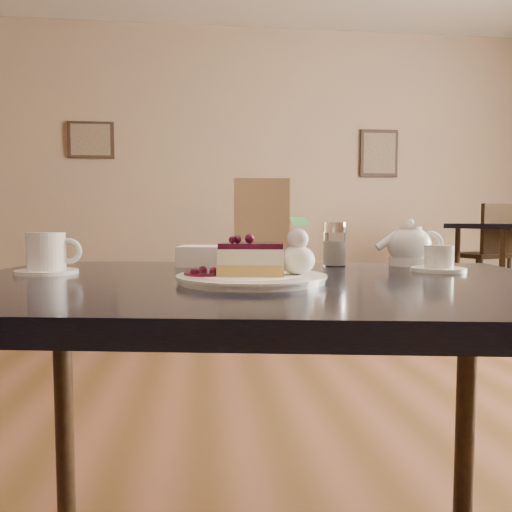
{
  "coord_description": "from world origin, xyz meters",
  "views": [
    {
      "loc": [
        -0.28,
        -0.78,
        0.8
      ],
      "look_at": [
        -0.2,
        -0.01,
        0.75
      ],
      "focal_mm": 35.0,
      "sensor_mm": 36.0,
      "label": 1
    }
  ],
  "objects": [
    {
      "name": "menu_card",
      "position": [
        -0.14,
        0.38,
        0.8
      ],
      "size": [
        0.13,
        0.05,
        0.2
      ],
      "primitive_type": "cube",
      "rotation": [
        0.0,
        0.0,
        -0.16
      ],
      "color": "beige",
      "rests_on": "main_table"
    },
    {
      "name": "napkin_stack",
      "position": [
        -0.28,
        0.4,
        0.72
      ],
      "size": [
        0.13,
        0.13,
        0.05
      ],
      "primitive_type": "cube",
      "rotation": [
        0.0,
        0.0,
        -0.16
      ],
      "color": "white",
      "rests_on": "main_table"
    },
    {
      "name": "cheesecake_slice",
      "position": [
        -0.2,
        0.06,
        0.74
      ],
      "size": [
        0.12,
        0.1,
        0.06
      ],
      "rotation": [
        0.0,
        0.0,
        -0.16
      ],
      "color": "#E0B05A",
      "rests_on": "dessert_plate"
    },
    {
      "name": "dessert_plate",
      "position": [
        -0.2,
        0.06,
        0.7
      ],
      "size": [
        0.25,
        0.25,
        0.01
      ],
      "primitive_type": "cylinder",
      "color": "white",
      "rests_on": "main_table"
    },
    {
      "name": "coffee_set",
      "position": [
        -0.59,
        0.24,
        0.73
      ],
      "size": [
        0.13,
        0.12,
        0.08
      ],
      "color": "white",
      "rests_on": "main_table"
    },
    {
      "name": "sugar_shaker",
      "position": [
        0.02,
        0.34,
        0.75
      ],
      "size": [
        0.06,
        0.06,
        0.1
      ],
      "color": "white",
      "rests_on": "main_table"
    },
    {
      "name": "tea_set",
      "position": [
        0.21,
        0.32,
        0.74
      ],
      "size": [
        0.16,
        0.25,
        0.1
      ],
      "color": "white",
      "rests_on": "main_table"
    },
    {
      "name": "whipped_cream",
      "position": [
        -0.12,
        0.06,
        0.73
      ],
      "size": [
        0.06,
        0.06,
        0.05
      ],
      "color": "white",
      "rests_on": "dessert_plate"
    },
    {
      "name": "main_table",
      "position": [
        -0.19,
        0.11,
        0.62
      ],
      "size": [
        1.22,
        0.91,
        0.7
      ],
      "rotation": [
        0.0,
        0.0,
        -0.16
      ],
      "color": "black",
      "rests_on": "ground"
    },
    {
      "name": "berry_sauce",
      "position": [
        -0.28,
        0.07,
        0.71
      ],
      "size": [
        0.07,
        0.07,
        0.01
      ],
      "primitive_type": "cylinder",
      "color": "#370918",
      "rests_on": "dessert_plate"
    }
  ]
}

